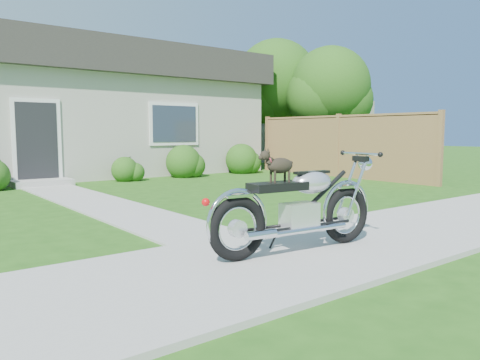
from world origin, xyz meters
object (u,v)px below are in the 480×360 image
fence (338,146)px  potted_plant_right (126,169)px  house (59,107)px  motorcycle_with_dog (299,206)px  tree_near (334,91)px  tree_far (280,85)px

fence → potted_plant_right: (-5.58, 2.80, -0.60)m
house → motorcycle_with_dog: 12.16m
house → tree_near: house is taller
house → tree_far: size_ratio=2.53×
fence → potted_plant_right: size_ratio=9.69×
house → fence: bearing=-44.7°
fence → tree_near: tree_near is taller
fence → motorcycle_with_dog: (-7.39, -5.76, -0.40)m
tree_near → motorcycle_with_dog: size_ratio=2.00×
house → potted_plant_right: 3.96m
tree_far → tree_near: bearing=-76.2°
fence → potted_plant_right: fence is taller
tree_near → potted_plant_right: 8.22m
tree_far → motorcycle_with_dog: size_ratio=2.24×
fence → motorcycle_with_dog: size_ratio=2.98×
tree_far → motorcycle_with_dog: bearing=-131.6°
tree_near → potted_plant_right: size_ratio=6.51×
house → tree_far: 8.23m
potted_plant_right → tree_far: bearing=12.6°
tree_far → potted_plant_right: 7.95m
fence → potted_plant_right: 6.27m
tree_near → tree_far: bearing=103.8°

